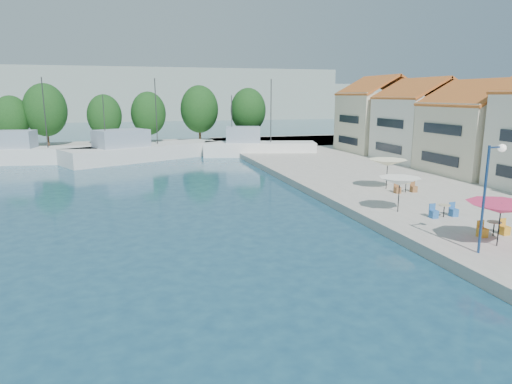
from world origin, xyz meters
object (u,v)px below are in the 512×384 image
object	(u,v)px
trawler_03	(140,151)
trawler_04	(257,148)
street_lamp	(491,179)
umbrella_cream	(388,163)
trawler_02	(32,154)
umbrella_pink	(501,208)
umbrella_white	(400,181)

from	to	relation	value
trawler_03	trawler_04	world-z (taller)	same
street_lamp	umbrella_cream	bearing A→B (deg)	68.83
trawler_02	trawler_04	world-z (taller)	same
umbrella_pink	street_lamp	world-z (taller)	street_lamp
trawler_02	umbrella_cream	distance (m)	40.45
umbrella_cream	street_lamp	xyz separation A→B (m)	(-3.58, -14.24, 1.42)
trawler_04	street_lamp	distance (m)	40.50
trawler_02	street_lamp	distance (m)	49.13
trawler_04	trawler_03	bearing A→B (deg)	-166.97
trawler_03	umbrella_pink	world-z (taller)	trawler_03
trawler_02	umbrella_pink	xyz separation A→B (m)	(27.75, -40.74, 1.42)
trawler_04	street_lamp	size ratio (longest dim) A/B	2.95
trawler_02	trawler_03	xyz separation A→B (m)	(12.24, -0.63, -0.00)
trawler_04	umbrella_pink	size ratio (longest dim) A/B	4.60
trawler_03	street_lamp	world-z (taller)	trawler_03
trawler_04	street_lamp	world-z (taller)	trawler_04
trawler_03	umbrella_pink	distance (m)	43.02
umbrella_white	umbrella_cream	bearing A→B (deg)	64.07
street_lamp	trawler_03	bearing A→B (deg)	102.24
umbrella_pink	umbrella_cream	distance (m)	13.90
umbrella_cream	trawler_02	bearing A→B (deg)	138.02
umbrella_white	umbrella_pink	bearing A→B (deg)	-82.84
street_lamp	umbrella_white	bearing A→B (deg)	80.07
trawler_03	umbrella_cream	bearing A→B (deg)	-82.13
trawler_04	street_lamp	bearing A→B (deg)	-76.67
street_lamp	umbrella_pink	bearing A→B (deg)	15.86
umbrella_pink	street_lamp	bearing A→B (deg)	-157.10
umbrella_pink	trawler_03	bearing A→B (deg)	111.13
umbrella_pink	umbrella_cream	xyz separation A→B (m)	(2.30, 13.70, 0.18)
trawler_04	umbrella_white	size ratio (longest dim) A/B	5.71
trawler_04	umbrella_white	xyz separation A→B (m)	(-0.14, -32.71, 1.48)
trawler_02	umbrella_pink	size ratio (longest dim) A/B	4.71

